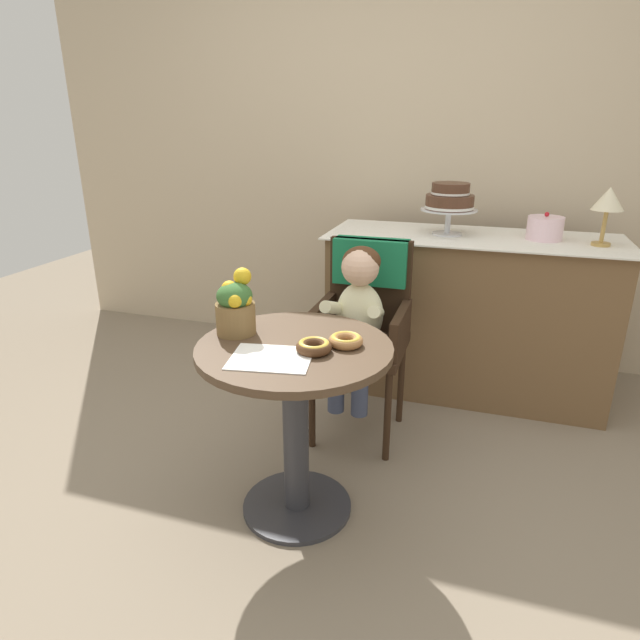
# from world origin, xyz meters

# --- Properties ---
(ground_plane) EXTENTS (8.00, 8.00, 0.00)m
(ground_plane) POSITION_xyz_m (0.00, 0.00, 0.00)
(ground_plane) COLOR gray
(back_wall) EXTENTS (4.80, 0.10, 2.70)m
(back_wall) POSITION_xyz_m (0.00, 1.85, 1.35)
(back_wall) COLOR #C1AD8E
(back_wall) RESTS_ON ground
(cafe_table) EXTENTS (0.72, 0.72, 0.72)m
(cafe_table) POSITION_xyz_m (0.00, 0.00, 0.51)
(cafe_table) COLOR #4C3826
(cafe_table) RESTS_ON ground
(wicker_chair) EXTENTS (0.42, 0.45, 0.95)m
(wicker_chair) POSITION_xyz_m (0.10, 0.72, 0.64)
(wicker_chair) COLOR #332114
(wicker_chair) RESTS_ON ground
(seated_child) EXTENTS (0.27, 0.32, 0.73)m
(seated_child) POSITION_xyz_m (0.10, 0.56, 0.68)
(seated_child) COLOR beige
(seated_child) RESTS_ON ground
(paper_napkin) EXTENTS (0.31, 0.27, 0.00)m
(paper_napkin) POSITION_xyz_m (-0.04, -0.14, 0.72)
(paper_napkin) COLOR white
(paper_napkin) RESTS_ON cafe_table
(donut_front) EXTENTS (0.13, 0.13, 0.04)m
(donut_front) POSITION_xyz_m (0.09, -0.04, 0.74)
(donut_front) COLOR #4C2D19
(donut_front) RESTS_ON cafe_table
(donut_mid) EXTENTS (0.13, 0.13, 0.04)m
(donut_mid) POSITION_xyz_m (0.18, 0.05, 0.74)
(donut_mid) COLOR #AD7542
(donut_mid) RESTS_ON cafe_table
(flower_vase) EXTENTS (0.15, 0.15, 0.25)m
(flower_vase) POSITION_xyz_m (-0.25, 0.05, 0.83)
(flower_vase) COLOR brown
(flower_vase) RESTS_ON cafe_table
(display_counter) EXTENTS (1.56, 0.62, 0.90)m
(display_counter) POSITION_xyz_m (0.55, 1.30, 0.45)
(display_counter) COLOR brown
(display_counter) RESTS_ON ground
(tiered_cake_stand) EXTENTS (0.30, 0.30, 0.27)m
(tiered_cake_stand) POSITION_xyz_m (0.41, 1.30, 1.08)
(tiered_cake_stand) COLOR silver
(tiered_cake_stand) RESTS_ON display_counter
(round_layer_cake) EXTENTS (0.18, 0.18, 0.14)m
(round_layer_cake) POSITION_xyz_m (0.90, 1.32, 0.96)
(round_layer_cake) COLOR silver
(round_layer_cake) RESTS_ON display_counter
(table_lamp) EXTENTS (0.15, 0.15, 0.28)m
(table_lamp) POSITION_xyz_m (1.16, 1.25, 1.12)
(table_lamp) COLOR #B28C47
(table_lamp) RESTS_ON display_counter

